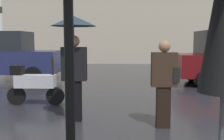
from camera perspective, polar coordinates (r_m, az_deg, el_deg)
The scene contains 4 objects.
pedestrian_with_umbrella at distance 5.27m, azimuth -8.26°, elevation 5.62°, with size 0.90×0.90×2.11m.
pedestrian_with_bag at distance 4.95m, azimuth 11.34°, elevation -1.88°, with size 0.50×0.24×1.63m.
parked_scooter at distance 6.92m, azimuth -16.65°, elevation -2.76°, with size 1.45×0.32×1.23m.
parked_car_right at distance 11.66m, azimuth -22.56°, elevation 2.83°, with size 4.43×1.88×1.99m.
Camera 1 is at (0.95, -2.60, 1.62)m, focal length 42.15 mm.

